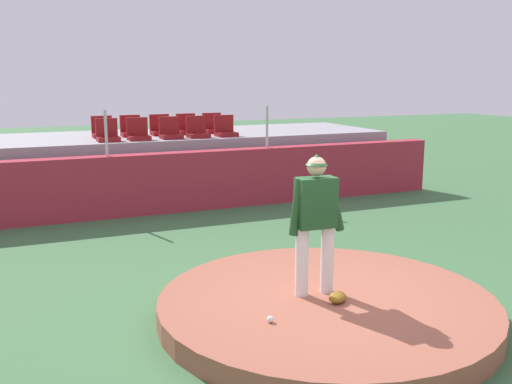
% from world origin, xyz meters
% --- Properties ---
extents(ground_plane, '(60.00, 60.00, 0.00)m').
position_xyz_m(ground_plane, '(0.00, 0.00, 0.00)').
color(ground_plane, '#3C6A3F').
extents(pitchers_mound, '(4.12, 4.12, 0.26)m').
position_xyz_m(pitchers_mound, '(0.00, 0.00, 0.13)').
color(pitchers_mound, '#985440').
rests_on(pitchers_mound, ground_plane).
extents(pitcher, '(0.74, 0.28, 1.74)m').
position_xyz_m(pitcher, '(-0.09, 0.16, 1.27)').
color(pitcher, silver).
rests_on(pitcher, pitchers_mound).
extents(baseball, '(0.07, 0.07, 0.07)m').
position_xyz_m(baseball, '(-0.95, -0.42, 0.30)').
color(baseball, white).
rests_on(baseball, pitchers_mound).
extents(fielding_glove, '(0.35, 0.36, 0.11)m').
position_xyz_m(fielding_glove, '(0.04, -0.19, 0.32)').
color(fielding_glove, brown).
rests_on(fielding_glove, pitchers_mound).
extents(brick_barrier, '(12.71, 0.40, 1.29)m').
position_xyz_m(brick_barrier, '(0.00, 6.27, 0.65)').
color(brick_barrier, '#A12938').
rests_on(brick_barrier, ground_plane).
extents(fence_post_left, '(0.06, 0.06, 0.95)m').
position_xyz_m(fence_post_left, '(-1.59, 6.27, 1.77)').
color(fence_post_left, silver).
rests_on(fence_post_left, brick_barrier).
extents(fence_post_right, '(0.06, 0.06, 0.95)m').
position_xyz_m(fence_post_right, '(2.02, 6.27, 1.77)').
color(fence_post_right, silver).
rests_on(fence_post_right, brick_barrier).
extents(bleacher_platform, '(11.36, 3.26, 1.49)m').
position_xyz_m(bleacher_platform, '(0.00, 8.41, 0.74)').
color(bleacher_platform, gray).
rests_on(bleacher_platform, ground_plane).
extents(stadium_chair_0, '(0.48, 0.44, 0.50)m').
position_xyz_m(stadium_chair_0, '(-1.40, 7.33, 1.64)').
color(stadium_chair_0, maroon).
rests_on(stadium_chair_0, bleacher_platform).
extents(stadium_chair_1, '(0.48, 0.44, 0.50)m').
position_xyz_m(stadium_chair_1, '(-0.72, 7.31, 1.64)').
color(stadium_chair_1, maroon).
rests_on(stadium_chair_1, bleacher_platform).
extents(stadium_chair_2, '(0.48, 0.44, 0.50)m').
position_xyz_m(stadium_chair_2, '(0.03, 7.32, 1.64)').
color(stadium_chair_2, maroon).
rests_on(stadium_chair_2, bleacher_platform).
extents(stadium_chair_3, '(0.48, 0.44, 0.50)m').
position_xyz_m(stadium_chair_3, '(0.67, 7.30, 1.64)').
color(stadium_chair_3, maroon).
rests_on(stadium_chair_3, bleacher_platform).
extents(stadium_chair_4, '(0.48, 0.44, 0.50)m').
position_xyz_m(stadium_chair_4, '(1.38, 7.32, 1.64)').
color(stadium_chair_4, maroon).
rests_on(stadium_chair_4, bleacher_platform).
extents(stadium_chair_5, '(0.48, 0.44, 0.50)m').
position_xyz_m(stadium_chair_5, '(-1.38, 8.20, 1.64)').
color(stadium_chair_5, maroon).
rests_on(stadium_chair_5, bleacher_platform).
extents(stadium_chair_6, '(0.48, 0.44, 0.50)m').
position_xyz_m(stadium_chair_6, '(-0.70, 8.20, 1.64)').
color(stadium_chair_6, maroon).
rests_on(stadium_chair_6, bleacher_platform).
extents(stadium_chair_7, '(0.48, 0.44, 0.50)m').
position_xyz_m(stadium_chair_7, '(0.02, 8.21, 1.64)').
color(stadium_chair_7, maroon).
rests_on(stadium_chair_7, bleacher_platform).
extents(stadium_chair_8, '(0.48, 0.44, 0.50)m').
position_xyz_m(stadium_chair_8, '(0.69, 8.22, 1.64)').
color(stadium_chair_8, maroon).
rests_on(stadium_chair_8, bleacher_platform).
extents(stadium_chair_9, '(0.48, 0.44, 0.50)m').
position_xyz_m(stadium_chair_9, '(1.38, 8.22, 1.64)').
color(stadium_chair_9, maroon).
rests_on(stadium_chair_9, bleacher_platform).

